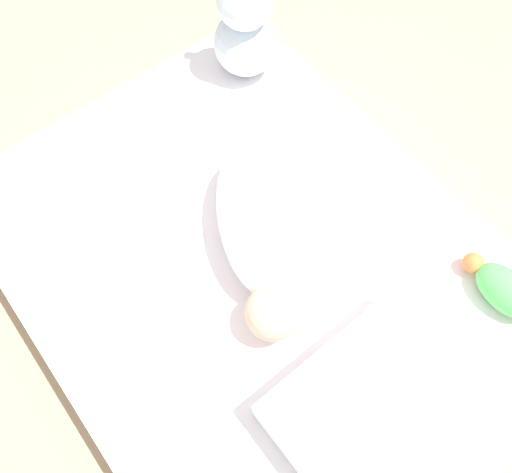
# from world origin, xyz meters

# --- Properties ---
(ground_plane) EXTENTS (12.00, 12.00, 0.00)m
(ground_plane) POSITION_xyz_m (0.00, 0.00, 0.00)
(ground_plane) COLOR #9E8466
(bed_mattress) EXTENTS (1.32, 1.02, 0.20)m
(bed_mattress) POSITION_xyz_m (0.00, 0.00, 0.10)
(bed_mattress) COLOR white
(bed_mattress) RESTS_ON ground_plane
(swaddled_baby) EXTENTS (0.48, 0.35, 0.18)m
(swaddled_baby) POSITION_xyz_m (0.03, -0.03, 0.29)
(swaddled_baby) COLOR white
(swaddled_baby) RESTS_ON bed_mattress
(pillow) EXTENTS (0.37, 0.39, 0.11)m
(pillow) POSITION_xyz_m (-0.45, 0.03, 0.26)
(pillow) COLOR white
(pillow) RESTS_ON bed_mattress
(bunny_plush) EXTENTS (0.18, 0.18, 0.36)m
(bunny_plush) POSITION_xyz_m (0.49, -0.36, 0.34)
(bunny_plush) COLOR silver
(bunny_plush) RESTS_ON bed_mattress
(turtle_plush) EXTENTS (0.19, 0.09, 0.09)m
(turtle_plush) POSITION_xyz_m (-0.42, -0.38, 0.24)
(turtle_plush) COLOR #51B756
(turtle_plush) RESTS_ON bed_mattress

